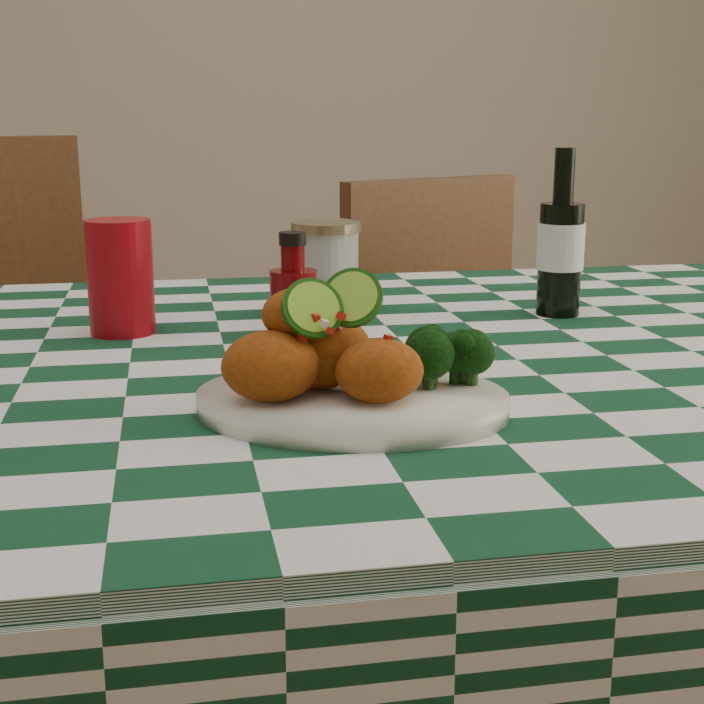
{
  "coord_description": "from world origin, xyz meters",
  "views": [
    {
      "loc": [
        -0.16,
        -1.04,
        1.05
      ],
      "look_at": [
        -0.0,
        -0.22,
        0.84
      ],
      "focal_mm": 50.0,
      "sensor_mm": 36.0,
      "label": 1
    }
  ],
  "objects": [
    {
      "name": "dining_table",
      "position": [
        0.0,
        0.0,
        0.39
      ],
      "size": [
        1.66,
        1.06,
        0.79
      ],
      "primitive_type": null,
      "color": "#113F25",
      "rests_on": "ground"
    },
    {
      "name": "plate",
      "position": [
        -0.0,
        -0.22,
        0.8
      ],
      "size": [
        0.33,
        0.29,
        0.02
      ],
      "primitive_type": null,
      "rotation": [
        0.0,
        0.0,
        -0.29
      ],
      "color": "white",
      "rests_on": "dining_table"
    },
    {
      "name": "fried_chicken_pile",
      "position": [
        -0.02,
        -0.22,
        0.86
      ],
      "size": [
        0.16,
        0.12,
        0.1
      ],
      "primitive_type": null,
      "color": "#A64810",
      "rests_on": "plate"
    },
    {
      "name": "broccoli_side",
      "position": [
        0.09,
        -0.2,
        0.83
      ],
      "size": [
        0.07,
        0.07,
        0.05
      ],
      "primitive_type": null,
      "color": "black",
      "rests_on": "plate"
    },
    {
      "name": "red_tumbler",
      "position": [
        -0.22,
        0.15,
        0.85
      ],
      "size": [
        0.09,
        0.09,
        0.14
      ],
      "primitive_type": "cylinder",
      "rotation": [
        0.0,
        0.0,
        0.19
      ],
      "color": "maroon",
      "rests_on": "dining_table"
    },
    {
      "name": "ketchup_bottle",
      "position": [
        -0.02,
        0.09,
        0.85
      ],
      "size": [
        0.07,
        0.07,
        0.12
      ],
      "primitive_type": null,
      "rotation": [
        0.0,
        0.0,
        -0.35
      ],
      "color": "#5E0407",
      "rests_on": "dining_table"
    },
    {
      "name": "mason_jar",
      "position": [
        0.04,
        0.2,
        0.85
      ],
      "size": [
        0.12,
        0.12,
        0.12
      ],
      "primitive_type": null,
      "rotation": [
        0.0,
        0.0,
        0.38
      ],
      "color": "#B2BCBA",
      "rests_on": "dining_table"
    },
    {
      "name": "beer_bottle",
      "position": [
        0.34,
        0.15,
        0.89
      ],
      "size": [
        0.07,
        0.07,
        0.21
      ],
      "primitive_type": null,
      "rotation": [
        0.0,
        0.0,
        -0.23
      ],
      "color": "black",
      "rests_on": "dining_table"
    },
    {
      "name": "wooden_chair_right",
      "position": [
        0.44,
        0.72,
        0.46
      ],
      "size": [
        0.56,
        0.57,
        0.91
      ],
      "primitive_type": null,
      "rotation": [
        0.0,
        0.0,
        0.4
      ],
      "color": "#472814",
      "rests_on": "ground"
    }
  ]
}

